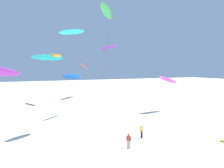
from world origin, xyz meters
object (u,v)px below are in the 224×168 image
Objects in this scene: flying_kite_8 at (71,76)px; flying_kite_9 at (108,47)px; person_foreground_walker at (142,131)px; flying_kite_2 at (55,55)px; flying_kite_0 at (106,11)px; flying_kite_3 at (48,58)px; flying_kite_5 at (168,80)px; person_near_left at (129,140)px; flying_kite_7 at (72,32)px; flying_kite_4 at (84,66)px.

flying_kite_8 is 0.82× the size of flying_kite_9.
flying_kite_2 is at bearing 94.95° from person_foreground_walker.
flying_kite_0 is 21.97m from flying_kite_3.
flying_kite_3 reaches higher than flying_kite_8.
flying_kite_2 reaches higher than flying_kite_5.
person_foreground_walker is 1.02× the size of person_near_left.
flying_kite_2 is 0.78× the size of flying_kite_9.
flying_kite_3 is (-5.22, 20.19, -6.91)m from flying_kite_0.
person_foreground_walker is at bearing -85.05° from flying_kite_2.
flying_kite_2 is 0.88× the size of flying_kite_7.
flying_kite_4 is 41.21m from person_foreground_walker.
flying_kite_0 reaches higher than flying_kite_4.
flying_kite_3 is 1.15× the size of flying_kite_4.
flying_kite_8 is (5.20, 4.40, -5.02)m from flying_kite_2.
flying_kite_0 is 17.20m from flying_kite_5.
flying_kite_5 is (16.57, -19.55, -5.08)m from flying_kite_2.
flying_kite_3 is at bearing 144.49° from flying_kite_2.
person_near_left is at bearing -142.55° from person_foreground_walker.
person_foreground_walker is (7.53, -3.54, -11.90)m from flying_kite_7.
flying_kite_4 reaches higher than person_foreground_walker.
flying_kite_8 is 36.15m from person_foreground_walker.
flying_kite_3 is 6.92× the size of person_near_left.
flying_kite_2 is at bearing 88.79° from person_near_left.
flying_kite_7 is at bearing -112.43° from flying_kite_4.
flying_kite_2 is at bearing -139.77° from flying_kite_8.
flying_kite_0 is 1.39× the size of flying_kite_7.
person_foreground_walker is (-14.72, -39.33, -13.50)m from flying_kite_9.
flying_kite_2 is 33.07m from person_foreground_walker.
flying_kite_7 is (-21.39, -8.16, 6.52)m from flying_kite_5.
flying_kite_4 reaches higher than flying_kite_8.
flying_kite_4 is 6.00× the size of person_near_left.
flying_kite_9 is 8.91× the size of person_foreground_walker.
flying_kite_0 is at bearing 84.83° from person_foreground_walker.
flying_kite_2 is at bearing -140.07° from flying_kite_4.
person_near_left is at bearing -88.84° from flying_kite_3.
person_near_left is (-18.15, -41.96, -13.52)m from flying_kite_9.
flying_kite_7 is 8.04× the size of person_near_left.
flying_kite_8 is at bearing 115.38° from flying_kite_5.
person_foreground_walker is (4.13, -32.27, -9.99)m from flying_kite_3.
flying_kite_2 is at bearing -155.13° from flying_kite_9.
flying_kite_2 is at bearing 101.20° from flying_kite_0.
flying_kite_5 is at bearing 40.17° from person_foreground_walker.
flying_kite_4 is at bearing 32.87° from flying_kite_3.
flying_kite_3 is at bearing -159.45° from flying_kite_9.
person_near_left is (4.10, -6.16, -11.92)m from flying_kite_7.
flying_kite_3 is 6.80× the size of person_foreground_walker.
flying_kite_2 is 1.18× the size of flying_kite_4.
flying_kite_5 is 28.82m from flying_kite_9.
flying_kite_8 is at bearing 72.67° from flying_kite_7.
flying_kite_3 is (-1.42, 1.01, -0.47)m from flying_kite_2.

